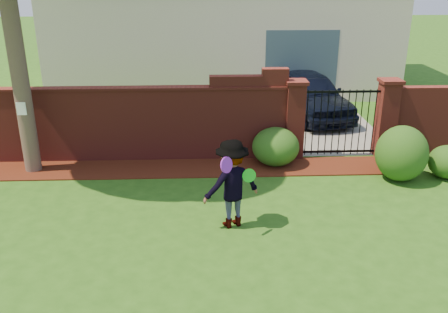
{
  "coord_description": "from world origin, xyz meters",
  "views": [
    {
      "loc": [
        0.27,
        -6.94,
        4.32
      ],
      "look_at": [
        0.63,
        1.4,
        1.05
      ],
      "focal_mm": 39.12,
      "sensor_mm": 36.0,
      "label": 1
    }
  ],
  "objects_px": {
    "frisbee_purple": "(226,165)",
    "frisbee_green": "(249,175)",
    "car": "(313,96)",
    "man": "(232,185)"
  },
  "relations": [
    {
      "from": "frisbee_purple",
      "to": "frisbee_green",
      "type": "relative_size",
      "value": 1.1
    },
    {
      "from": "car",
      "to": "man",
      "type": "bearing_deg",
      "value": -125.28
    },
    {
      "from": "car",
      "to": "frisbee_green",
      "type": "height_order",
      "value": "car"
    },
    {
      "from": "man",
      "to": "frisbee_purple",
      "type": "distance_m",
      "value": 0.65
    },
    {
      "from": "frisbee_green",
      "to": "man",
      "type": "bearing_deg",
      "value": 173.36
    },
    {
      "from": "frisbee_purple",
      "to": "man",
      "type": "bearing_deg",
      "value": 71.89
    },
    {
      "from": "man",
      "to": "frisbee_green",
      "type": "relative_size",
      "value": 6.59
    },
    {
      "from": "man",
      "to": "frisbee_green",
      "type": "bearing_deg",
      "value": 151.55
    },
    {
      "from": "man",
      "to": "frisbee_purple",
      "type": "relative_size",
      "value": 5.97
    },
    {
      "from": "car",
      "to": "man",
      "type": "distance_m",
      "value": 7.07
    }
  ]
}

